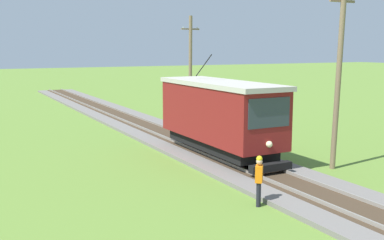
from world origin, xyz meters
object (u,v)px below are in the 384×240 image
(utility_pole_mid, at_px, (190,69))
(gravel_pile, at_px, (227,125))
(track_worker, at_px, (259,178))
(red_tram, at_px, (220,114))
(utility_pole_near_tram, at_px, (339,74))

(utility_pole_mid, bearing_deg, gravel_pile, -80.73)
(utility_pole_mid, relative_size, gravel_pile, 2.68)
(gravel_pile, bearing_deg, track_worker, -117.56)
(red_tram, xyz_separation_m, utility_pole_mid, (3.51, 9.90, 1.72))
(track_worker, bearing_deg, gravel_pile, 103.16)
(gravel_pile, xyz_separation_m, track_worker, (-6.59, -12.63, 0.53))
(utility_pole_near_tram, bearing_deg, track_worker, -157.50)
(utility_pole_near_tram, distance_m, gravel_pile, 10.89)
(utility_pole_mid, bearing_deg, track_worker, -109.69)
(gravel_pile, distance_m, track_worker, 14.25)
(utility_pole_near_tram, relative_size, track_worker, 4.72)
(utility_pole_near_tram, xyz_separation_m, gravel_pile, (0.65, 10.17, -3.85))
(utility_pole_mid, xyz_separation_m, track_worker, (-5.94, -16.60, -2.93))
(utility_pole_mid, distance_m, gravel_pile, 5.31)
(utility_pole_near_tram, xyz_separation_m, track_worker, (-5.94, -2.46, -3.32))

